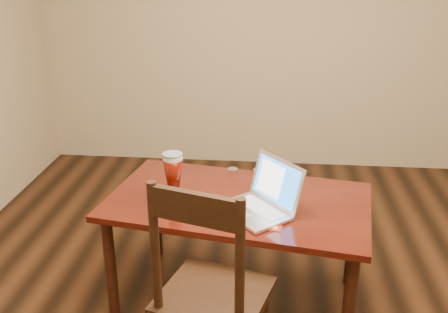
# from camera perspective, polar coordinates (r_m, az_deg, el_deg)

# --- Properties ---
(dining_table) EXTENTS (1.53, 1.02, 0.96)m
(dining_table) POSITION_cam_1_polar(r_m,az_deg,el_deg) (2.77, 1.41, -6.11)
(dining_table) COLOR #451209
(dining_table) RESTS_ON ground
(dining_chair) EXTENTS (0.57, 0.56, 1.09)m
(dining_chair) POSITION_cam_1_polar(r_m,az_deg,el_deg) (2.30, -1.54, -15.50)
(dining_chair) COLOR black
(dining_chair) RESTS_ON ground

